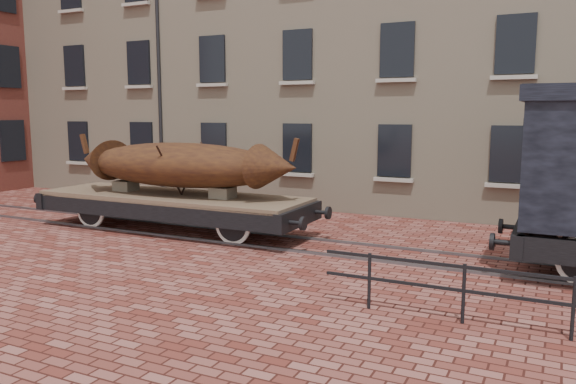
% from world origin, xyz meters
% --- Properties ---
extents(ground, '(90.00, 90.00, 0.00)m').
position_xyz_m(ground, '(0.00, 0.00, 0.00)').
color(ground, '#59221B').
extents(warehouse_cream, '(40.00, 10.19, 14.00)m').
position_xyz_m(warehouse_cream, '(3.00, 9.99, 7.00)').
color(warehouse_cream, '#C3AF90').
rests_on(warehouse_cream, ground).
extents(rail_track, '(30.00, 1.52, 0.06)m').
position_xyz_m(rail_track, '(0.00, 0.00, 0.03)').
color(rail_track, '#59595E').
rests_on(rail_track, ground).
extents(flatcar_wagon, '(9.18, 2.49, 1.39)m').
position_xyz_m(flatcar_wagon, '(-4.19, 0.00, 0.86)').
color(flatcar_wagon, brown).
rests_on(flatcar_wagon, ground).
extents(iron_boat, '(7.28, 2.26, 1.71)m').
position_xyz_m(iron_boat, '(-3.85, 0.00, 1.95)').
color(iron_boat, '#4B2A12').
rests_on(iron_boat, flatcar_wagon).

